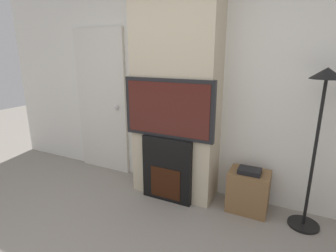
{
  "coord_description": "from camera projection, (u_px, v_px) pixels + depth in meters",
  "views": [
    {
      "loc": [
        1.26,
        -0.95,
        1.7
      ],
      "look_at": [
        0.0,
        1.59,
        0.91
      ],
      "focal_mm": 28.0,
      "sensor_mm": 36.0,
      "label": 1
    }
  ],
  "objects": [
    {
      "name": "entry_door",
      "position": [
        102.0,
        102.0,
        3.79
      ],
      "size": [
        0.84,
        0.09,
        2.04
      ],
      "color": "silver",
      "rests_on": "ground_plane"
    },
    {
      "name": "chimney_breast",
      "position": [
        176.0,
        85.0,
        3.0
      ],
      "size": [
        1.0,
        0.41,
        2.7
      ],
      "color": "beige",
      "rests_on": "ground_plane"
    },
    {
      "name": "floor_lamp",
      "position": [
        321.0,
        115.0,
        2.37
      ],
      "size": [
        0.3,
        0.3,
        1.59
      ],
      "color": "black",
      "rests_on": "ground_plane"
    },
    {
      "name": "media_stand",
      "position": [
        248.0,
        190.0,
        2.89
      ],
      "size": [
        0.43,
        0.32,
        0.51
      ],
      "color": "brown",
      "rests_on": "ground_plane"
    },
    {
      "name": "fireplace",
      "position": [
        168.0,
        169.0,
        3.08
      ],
      "size": [
        0.61,
        0.15,
        0.78
      ],
      "color": "black",
      "rests_on": "ground_plane"
    },
    {
      "name": "wall_back",
      "position": [
        184.0,
        83.0,
        3.21
      ],
      "size": [
        6.0,
        0.06,
        2.7
      ],
      "color": "silver",
      "rests_on": "ground_plane"
    },
    {
      "name": "television",
      "position": [
        168.0,
        109.0,
        2.89
      ],
      "size": [
        1.07,
        0.07,
        0.66
      ],
      "color": "black",
      "rests_on": "fireplace"
    }
  ]
}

